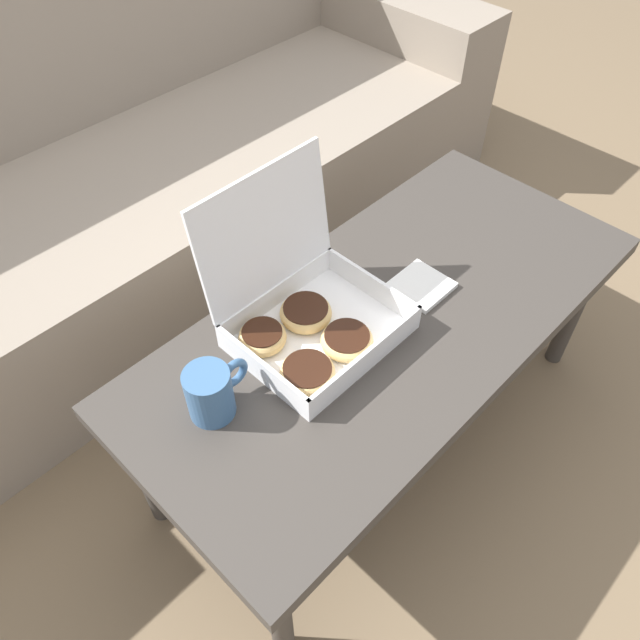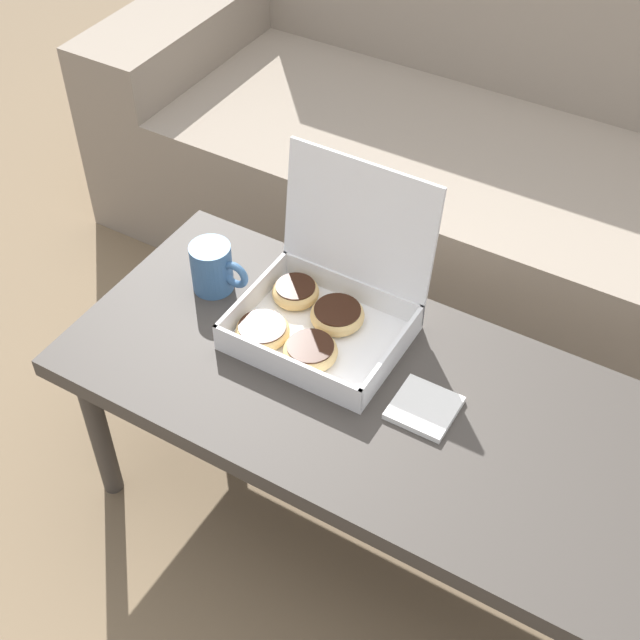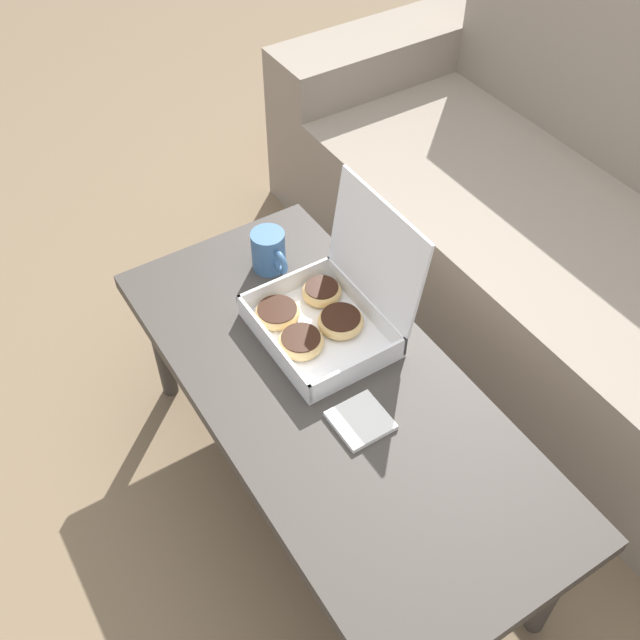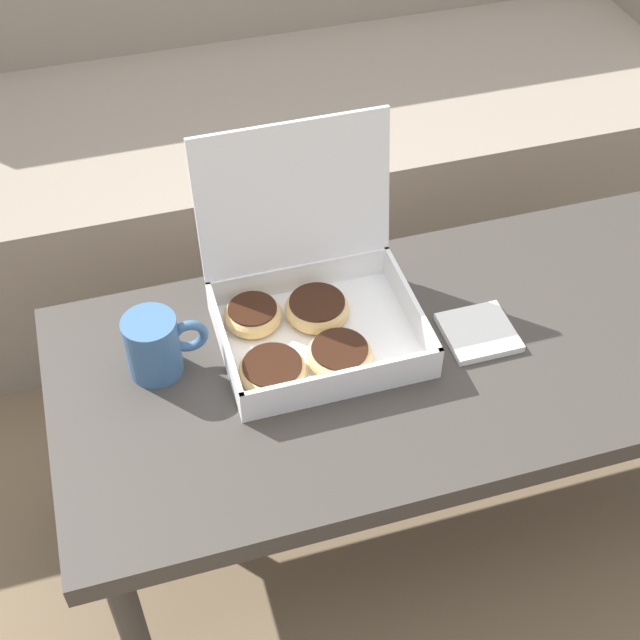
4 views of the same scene
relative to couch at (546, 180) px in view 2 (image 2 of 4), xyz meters
name	(u,v)px [view 2 (image 2 of 4)]	position (x,y,z in m)	size (l,w,h in m)	color
ground_plane	(396,471)	(0.00, -0.82, -0.30)	(12.00, 12.00, 0.00)	#756047
couch	(546,180)	(0.00, 0.00, 0.00)	(2.39, 0.83, 0.91)	gray
coffee_table	(372,404)	(0.00, -0.97, 0.09)	(1.18, 0.54, 0.44)	#3D3833
pastry_box	(318,307)	(-0.17, -0.89, 0.19)	(0.32, 0.30, 0.32)	white
coffee_mug	(213,268)	(-0.41, -0.90, 0.19)	(0.13, 0.08, 0.11)	#3D6693
napkin_stack	(424,408)	(0.10, -0.97, 0.14)	(0.11, 0.11, 0.01)	white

